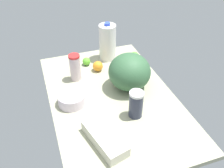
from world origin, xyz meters
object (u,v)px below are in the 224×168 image
at_px(tumbler_cup, 75,67).
at_px(egg_carton, 105,138).
at_px(shaker_bottle, 136,104).
at_px(orange_loose, 98,66).
at_px(mixing_bowl, 72,99).
at_px(watermelon, 129,72).
at_px(milk_jug, 108,42).
at_px(lime_by_jug, 86,61).
at_px(lime_beside_bowl, 135,56).

bearing_deg(tumbler_cup, egg_carton, -178.28).
bearing_deg(shaker_bottle, orange_loose, 8.14).
bearing_deg(mixing_bowl, watermelon, -83.63).
bearing_deg(tumbler_cup, shaker_bottle, -152.08).
height_order(milk_jug, lime_by_jug, milk_jug).
height_order(milk_jug, orange_loose, milk_jug).
distance_m(egg_carton, lime_by_jug, 0.75).
distance_m(watermelon, lime_by_jug, 0.41).
height_order(egg_carton, orange_loose, orange_loose).
bearing_deg(lime_by_jug, tumbler_cup, 143.24).
bearing_deg(lime_by_jug, watermelon, -150.63).
relative_size(tumbler_cup, milk_jug, 0.65).
bearing_deg(orange_loose, lime_beside_bowl, -80.02).
distance_m(egg_carton, milk_jug, 0.84).
bearing_deg(egg_carton, shaker_bottle, -73.98).
bearing_deg(milk_jug, mixing_bowl, 139.68).
height_order(egg_carton, lime_beside_bowl, lime_beside_bowl).
relative_size(watermelon, lime_beside_bowl, 4.22).
height_order(watermelon, milk_jug, milk_jug).
distance_m(tumbler_cup, watermelon, 0.37).
bearing_deg(lime_beside_bowl, shaker_bottle, 157.41).
xyz_separation_m(egg_carton, milk_jug, (0.79, -0.27, 0.11)).
distance_m(mixing_bowl, orange_loose, 0.39).
bearing_deg(egg_carton, mixing_bowl, 0.61).
distance_m(milk_jug, lime_beside_bowl, 0.23).
relative_size(tumbler_cup, orange_loose, 2.57).
distance_m(mixing_bowl, lime_beside_bowl, 0.66).
bearing_deg(lime_by_jug, milk_jug, -76.93).
bearing_deg(lime_beside_bowl, lime_by_jug, 83.01).
relative_size(egg_carton, milk_jug, 0.98).
distance_m(shaker_bottle, egg_carton, 0.27).
height_order(tumbler_cup, mixing_bowl, tumbler_cup).
xyz_separation_m(watermelon, lime_beside_bowl, (0.31, -0.17, -0.09)).
relative_size(shaker_bottle, mixing_bowl, 1.00).
relative_size(watermelon, orange_loose, 3.69).
xyz_separation_m(tumbler_cup, lime_by_jug, (0.15, -0.11, -0.06)).
height_order(tumbler_cup, shaker_bottle, tumbler_cup).
bearing_deg(mixing_bowl, tumbler_cup, -17.78).
xyz_separation_m(tumbler_cup, milk_jug, (0.19, -0.29, 0.04)).
distance_m(watermelon, shaker_bottle, 0.27).
relative_size(tumbler_cup, lime_beside_bowl, 2.94).
relative_size(milk_jug, orange_loose, 3.97).
xyz_separation_m(shaker_bottle, orange_loose, (0.51, 0.07, -0.05)).
xyz_separation_m(tumbler_cup, egg_carton, (-0.59, -0.02, -0.06)).
height_order(mixing_bowl, lime_beside_bowl, mixing_bowl).
xyz_separation_m(shaker_bottle, mixing_bowl, (0.22, 0.32, -0.05)).
bearing_deg(egg_carton, tumbler_cup, -12.95).
bearing_deg(tumbler_cup, mixing_bowl, 162.22).
relative_size(tumbler_cup, watermelon, 0.70).
xyz_separation_m(tumbler_cup, shaker_bottle, (-0.46, -0.24, -0.01)).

